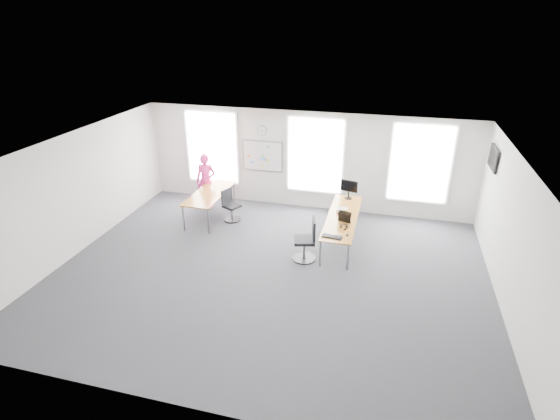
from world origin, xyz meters
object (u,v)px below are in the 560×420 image
(chair_right, at_px, (307,242))
(person, at_px, (206,181))
(desk_left, at_px, (210,195))
(keyboard, at_px, (332,237))
(headphones, at_px, (344,226))
(monitor, at_px, (349,188))
(desk_right, at_px, (342,218))
(chair_left, at_px, (230,207))

(chair_right, xyz_separation_m, person, (-3.67, 2.38, 0.37))
(desk_left, distance_m, keyboard, 4.22)
(headphones, relative_size, monitor, 0.32)
(chair_right, bearing_deg, monitor, 149.74)
(headphones, bearing_deg, person, 169.21)
(person, xyz_separation_m, keyboard, (4.28, -2.42, -0.12))
(person, height_order, keyboard, person)
(desk_right, relative_size, keyboard, 5.99)
(desk_right, bearing_deg, keyboard, -94.53)
(chair_right, distance_m, keyboard, 0.66)
(headphones, bearing_deg, desk_right, 111.36)
(chair_right, bearing_deg, desk_left, -130.78)
(desk_right, xyz_separation_m, keyboard, (-0.10, -1.21, 0.06))
(desk_left, xyz_separation_m, person, (-0.42, 0.71, 0.13))
(desk_left, height_order, monitor, monitor)
(desk_right, height_order, chair_right, chair_right)
(desk_right, distance_m, headphones, 0.67)
(chair_left, distance_m, monitor, 3.47)
(chair_left, distance_m, headphones, 3.63)
(desk_right, relative_size, headphones, 16.17)
(chair_right, relative_size, person, 0.65)
(desk_left, relative_size, person, 1.27)
(keyboard, xyz_separation_m, monitor, (0.11, 2.44, 0.33))
(chair_right, distance_m, headphones, 1.01)
(chair_right, xyz_separation_m, chair_left, (-2.61, 1.65, -0.07))
(chair_left, distance_m, keyboard, 3.65)
(desk_right, bearing_deg, headphones, -80.32)
(chair_right, distance_m, monitor, 2.57)
(headphones, bearing_deg, monitor, 104.77)
(chair_right, bearing_deg, keyboard, 72.94)
(desk_left, bearing_deg, chair_right, -27.12)
(person, relative_size, headphones, 9.35)
(keyboard, bearing_deg, desk_left, 167.20)
(chair_left, height_order, headphones, chair_left)
(person, distance_m, headphones, 4.86)
(person, height_order, monitor, person)
(desk_right, distance_m, desk_left, 3.99)
(headphones, bearing_deg, desk_left, 176.01)
(desk_left, relative_size, keyboard, 4.40)
(chair_left, relative_size, monitor, 1.66)
(monitor, bearing_deg, headphones, -72.05)
(desk_left, distance_m, chair_left, 0.71)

